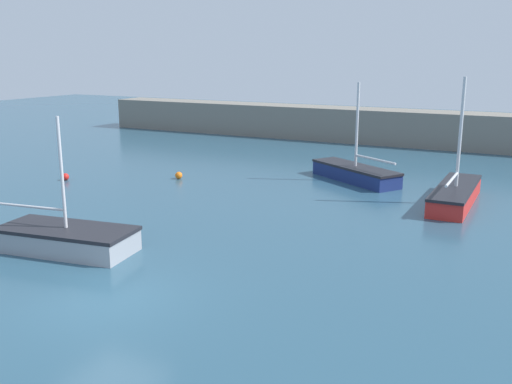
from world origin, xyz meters
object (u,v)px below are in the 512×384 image
sailboat_tall_mast (455,194)px  sailboat_short_mast (355,173)px  mooring_buoy_red (65,177)px  mooring_buoy_orange (179,175)px  sailboat_twin_hulled (67,239)px

sailboat_tall_mast → sailboat_short_mast: sailboat_tall_mast is taller
mooring_buoy_red → mooring_buoy_orange: 5.83m
mooring_buoy_red → sailboat_twin_hulled: bearing=-44.3°
sailboat_short_mast → mooring_buoy_orange: bearing=56.2°
sailboat_short_mast → mooring_buoy_red: size_ratio=14.62×
sailboat_tall_mast → mooring_buoy_orange: (-13.65, -1.21, -0.26)m
mooring_buoy_red → mooring_buoy_orange: mooring_buoy_orange is taller
sailboat_twin_hulled → mooring_buoy_red: sailboat_twin_hulled is taller
mooring_buoy_orange → sailboat_twin_hulled: bearing=-73.7°
sailboat_tall_mast → mooring_buoy_red: (-18.67, -4.18, -0.26)m
sailboat_tall_mast → sailboat_twin_hulled: size_ratio=1.20×
mooring_buoy_red → sailboat_short_mast: bearing=26.6°
sailboat_tall_mast → sailboat_twin_hulled: 16.07m
sailboat_twin_hulled → mooring_buoy_orange: size_ratio=13.26×
sailboat_tall_mast → mooring_buoy_red: sailboat_tall_mast is taller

